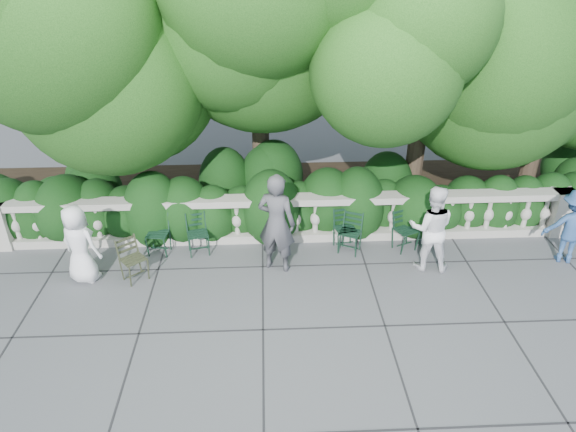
{
  "coord_description": "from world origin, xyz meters",
  "views": [
    {
      "loc": [
        -0.39,
        -7.4,
        5.65
      ],
      "look_at": [
        0.0,
        1.0,
        1.0
      ],
      "focal_mm": 32.0,
      "sensor_mm": 36.0,
      "label": 1
    }
  ],
  "objects_px": {
    "chair_a": "(200,257)",
    "chair_f": "(430,253)",
    "chair_b": "(158,257)",
    "person_businessman": "(79,244)",
    "chair_c": "(347,255)",
    "person_older_blue": "(572,227)",
    "person_casual_man": "(431,228)",
    "chair_e": "(347,251)",
    "chair_weathered": "(140,283)",
    "chair_d": "(408,252)",
    "person_woman_grey": "(277,223)"
  },
  "relations": [
    {
      "from": "chair_a",
      "to": "chair_e",
      "type": "distance_m",
      "value": 2.94
    },
    {
      "from": "chair_c",
      "to": "person_woman_grey",
      "type": "bearing_deg",
      "value": -140.58
    },
    {
      "from": "chair_b",
      "to": "chair_e",
      "type": "height_order",
      "value": "same"
    },
    {
      "from": "chair_weathered",
      "to": "chair_a",
      "type": "bearing_deg",
      "value": -0.86
    },
    {
      "from": "chair_a",
      "to": "chair_c",
      "type": "relative_size",
      "value": 1.0
    },
    {
      "from": "chair_a",
      "to": "chair_b",
      "type": "bearing_deg",
      "value": 164.14
    },
    {
      "from": "chair_a",
      "to": "chair_weathered",
      "type": "bearing_deg",
      "value": -154.46
    },
    {
      "from": "chair_c",
      "to": "person_businessman",
      "type": "bearing_deg",
      "value": -148.02
    },
    {
      "from": "person_businessman",
      "to": "person_woman_grey",
      "type": "xyz_separation_m",
      "value": [
        3.55,
        0.22,
        0.22
      ]
    },
    {
      "from": "chair_e",
      "to": "person_casual_man",
      "type": "bearing_deg",
      "value": -34.55
    },
    {
      "from": "chair_b",
      "to": "person_businessman",
      "type": "height_order",
      "value": "person_businessman"
    },
    {
      "from": "chair_c",
      "to": "chair_weathered",
      "type": "relative_size",
      "value": 1.0
    },
    {
      "from": "chair_b",
      "to": "person_businessman",
      "type": "bearing_deg",
      "value": -142.03
    },
    {
      "from": "chair_f",
      "to": "chair_a",
      "type": "bearing_deg",
      "value": -171.14
    },
    {
      "from": "chair_c",
      "to": "chair_b",
      "type": "bearing_deg",
      "value": -156.33
    },
    {
      "from": "chair_weathered",
      "to": "person_casual_man",
      "type": "bearing_deg",
      "value": -36.67
    },
    {
      "from": "chair_f",
      "to": "person_casual_man",
      "type": "height_order",
      "value": "person_casual_man"
    },
    {
      "from": "chair_b",
      "to": "chair_e",
      "type": "bearing_deg",
      "value": 8.4
    },
    {
      "from": "chair_e",
      "to": "chair_weathered",
      "type": "xyz_separation_m",
      "value": [
        -3.96,
        -0.88,
        0.0
      ]
    },
    {
      "from": "chair_e",
      "to": "person_businessman",
      "type": "distance_m",
      "value": 5.08
    },
    {
      "from": "person_casual_man",
      "to": "chair_e",
      "type": "bearing_deg",
      "value": -10.2
    },
    {
      "from": "chair_a",
      "to": "chair_f",
      "type": "height_order",
      "value": "same"
    },
    {
      "from": "chair_d",
      "to": "chair_c",
      "type": "bearing_deg",
      "value": 158.11
    },
    {
      "from": "person_woman_grey",
      "to": "chair_e",
      "type": "bearing_deg",
      "value": -140.98
    },
    {
      "from": "chair_f",
      "to": "chair_weathered",
      "type": "relative_size",
      "value": 1.0
    },
    {
      "from": "person_older_blue",
      "to": "person_businessman",
      "type": "bearing_deg",
      "value": 17.43
    },
    {
      "from": "chair_a",
      "to": "chair_b",
      "type": "distance_m",
      "value": 0.84
    },
    {
      "from": "chair_a",
      "to": "chair_c",
      "type": "height_order",
      "value": "same"
    },
    {
      "from": "person_woman_grey",
      "to": "chair_b",
      "type": "bearing_deg",
      "value": 8.99
    },
    {
      "from": "person_casual_man",
      "to": "chair_weathered",
      "type": "bearing_deg",
      "value": 15.25
    },
    {
      "from": "chair_c",
      "to": "person_older_blue",
      "type": "xyz_separation_m",
      "value": [
        4.22,
        -0.36,
        0.75
      ]
    },
    {
      "from": "chair_a",
      "to": "person_woman_grey",
      "type": "bearing_deg",
      "value": -29.04
    },
    {
      "from": "chair_e",
      "to": "chair_c",
      "type": "bearing_deg",
      "value": -111.7
    },
    {
      "from": "chair_a",
      "to": "person_older_blue",
      "type": "bearing_deg",
      "value": -16.76
    },
    {
      "from": "chair_weathered",
      "to": "person_casual_man",
      "type": "height_order",
      "value": "person_casual_man"
    },
    {
      "from": "chair_c",
      "to": "person_older_blue",
      "type": "relative_size",
      "value": 0.56
    },
    {
      "from": "chair_b",
      "to": "person_woman_grey",
      "type": "bearing_deg",
      "value": -3.09
    },
    {
      "from": "person_businessman",
      "to": "person_casual_man",
      "type": "distance_m",
      "value": 6.41
    },
    {
      "from": "chair_d",
      "to": "chair_e",
      "type": "relative_size",
      "value": 1.0
    },
    {
      "from": "person_older_blue",
      "to": "chair_b",
      "type": "bearing_deg",
      "value": 12.72
    },
    {
      "from": "chair_a",
      "to": "person_older_blue",
      "type": "height_order",
      "value": "person_older_blue"
    },
    {
      "from": "chair_f",
      "to": "person_businessman",
      "type": "bearing_deg",
      "value": -165.21
    },
    {
      "from": "person_businessman",
      "to": "person_casual_man",
      "type": "relative_size",
      "value": 0.89
    },
    {
      "from": "chair_b",
      "to": "chair_d",
      "type": "bearing_deg",
      "value": 7.24
    },
    {
      "from": "person_casual_man",
      "to": "chair_b",
      "type": "bearing_deg",
      "value": 5.98
    },
    {
      "from": "chair_a",
      "to": "person_woman_grey",
      "type": "distance_m",
      "value": 1.85
    },
    {
      "from": "person_casual_man",
      "to": "chair_f",
      "type": "bearing_deg",
      "value": -104.12
    },
    {
      "from": "chair_c",
      "to": "chair_e",
      "type": "xyz_separation_m",
      "value": [
        0.02,
        0.14,
        0.0
      ]
    },
    {
      "from": "chair_c",
      "to": "chair_weathered",
      "type": "height_order",
      "value": "same"
    },
    {
      "from": "chair_b",
      "to": "person_casual_man",
      "type": "xyz_separation_m",
      "value": [
        5.22,
        -0.57,
        0.85
      ]
    }
  ]
}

